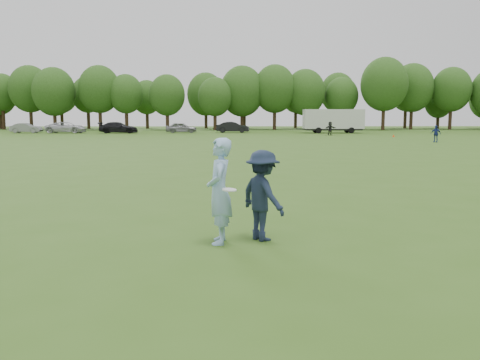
{
  "coord_description": "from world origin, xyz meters",
  "views": [
    {
      "loc": [
        0.22,
        -9.91,
        2.5
      ],
      "look_at": [
        0.51,
        0.92,
        1.1
      ],
      "focal_mm": 38.0,
      "sensor_mm": 36.0,
      "label": 1
    }
  ],
  "objects_px": {
    "car_b": "(26,128)",
    "car_e": "(181,128)",
    "player_far_b": "(436,134)",
    "car_d": "(118,128)",
    "car_c": "(67,128)",
    "field_cone": "(394,136)",
    "defender": "(263,195)",
    "car_f": "(233,127)",
    "thrower": "(220,191)",
    "player_far_d": "(330,128)",
    "cargo_trailer": "(333,120)"
  },
  "relations": [
    {
      "from": "car_b",
      "to": "car_e",
      "type": "xyz_separation_m",
      "value": [
        21.06,
        -0.15,
        0.05
      ]
    },
    {
      "from": "player_far_b",
      "to": "car_d",
      "type": "distance_m",
      "value": 40.89
    },
    {
      "from": "car_c",
      "to": "field_cone",
      "type": "height_order",
      "value": "car_c"
    },
    {
      "from": "defender",
      "to": "car_f",
      "type": "height_order",
      "value": "defender"
    },
    {
      "from": "car_f",
      "to": "field_cone",
      "type": "distance_m",
      "value": 22.74
    },
    {
      "from": "car_f",
      "to": "car_c",
      "type": "bearing_deg",
      "value": 97.06
    },
    {
      "from": "thrower",
      "to": "player_far_d",
      "type": "xyz_separation_m",
      "value": [
        12.7,
        51.66,
        -0.2
      ]
    },
    {
      "from": "thrower",
      "to": "car_c",
      "type": "bearing_deg",
      "value": -159.68
    },
    {
      "from": "player_far_d",
      "to": "car_b",
      "type": "bearing_deg",
      "value": 140.66
    },
    {
      "from": "car_d",
      "to": "car_e",
      "type": "height_order",
      "value": "car_d"
    },
    {
      "from": "car_c",
      "to": "car_f",
      "type": "bearing_deg",
      "value": -85.4
    },
    {
      "from": "thrower",
      "to": "car_c",
      "type": "xyz_separation_m",
      "value": [
        -21.57,
        60.07,
        -0.28
      ]
    },
    {
      "from": "defender",
      "to": "car_d",
      "type": "relative_size",
      "value": 0.35
    },
    {
      "from": "defender",
      "to": "car_e",
      "type": "distance_m",
      "value": 60.26
    },
    {
      "from": "player_far_d",
      "to": "car_e",
      "type": "xyz_separation_m",
      "value": [
        -18.72,
        8.44,
        -0.11
      ]
    },
    {
      "from": "car_f",
      "to": "car_e",
      "type": "bearing_deg",
      "value": 101.08
    },
    {
      "from": "player_far_d",
      "to": "player_far_b",
      "type": "bearing_deg",
      "value": -94.91
    },
    {
      "from": "player_far_b",
      "to": "player_far_d",
      "type": "bearing_deg",
      "value": 150.47
    },
    {
      "from": "car_f",
      "to": "car_d",
      "type": "bearing_deg",
      "value": 100.67
    },
    {
      "from": "player_far_b",
      "to": "car_b",
      "type": "bearing_deg",
      "value": -169.52
    },
    {
      "from": "thrower",
      "to": "cargo_trailer",
      "type": "xyz_separation_m",
      "value": [
        14.63,
        59.13,
        0.75
      ]
    },
    {
      "from": "car_b",
      "to": "car_f",
      "type": "xyz_separation_m",
      "value": [
        28.1,
        0.58,
        0.08
      ]
    },
    {
      "from": "defender",
      "to": "car_e",
      "type": "xyz_separation_m",
      "value": [
        -6.87,
        59.86,
        -0.18
      ]
    },
    {
      "from": "defender",
      "to": "field_cone",
      "type": "bearing_deg",
      "value": -55.06
    },
    {
      "from": "car_c",
      "to": "cargo_trailer",
      "type": "bearing_deg",
      "value": -88.83
    },
    {
      "from": "defender",
      "to": "car_b",
      "type": "bearing_deg",
      "value": -8.94
    },
    {
      "from": "car_b",
      "to": "thrower",
      "type": "bearing_deg",
      "value": -155.47
    },
    {
      "from": "defender",
      "to": "car_c",
      "type": "bearing_deg",
      "value": -13.36
    },
    {
      "from": "cargo_trailer",
      "to": "car_b",
      "type": "bearing_deg",
      "value": 178.46
    },
    {
      "from": "thrower",
      "to": "car_d",
      "type": "height_order",
      "value": "thrower"
    },
    {
      "from": "defender",
      "to": "field_cone",
      "type": "distance_m",
      "value": 49.86
    },
    {
      "from": "player_far_d",
      "to": "car_c",
      "type": "xyz_separation_m",
      "value": [
        -34.27,
        8.41,
        -0.08
      ]
    },
    {
      "from": "car_d",
      "to": "field_cone",
      "type": "height_order",
      "value": "car_d"
    },
    {
      "from": "defender",
      "to": "player_far_b",
      "type": "relative_size",
      "value": 1.18
    },
    {
      "from": "car_d",
      "to": "car_e",
      "type": "bearing_deg",
      "value": -85.92
    },
    {
      "from": "player_far_b",
      "to": "car_e",
      "type": "distance_m",
      "value": 34.87
    },
    {
      "from": "car_e",
      "to": "car_d",
      "type": "bearing_deg",
      "value": 93.27
    },
    {
      "from": "thrower",
      "to": "field_cone",
      "type": "bearing_deg",
      "value": 158.6
    },
    {
      "from": "car_b",
      "to": "car_d",
      "type": "bearing_deg",
      "value": -93.81
    },
    {
      "from": "car_b",
      "to": "car_d",
      "type": "relative_size",
      "value": 0.79
    },
    {
      "from": "car_c",
      "to": "car_d",
      "type": "xyz_separation_m",
      "value": [
        7.16,
        -0.73,
        -0.0
      ]
    },
    {
      "from": "player_far_b",
      "to": "car_c",
      "type": "distance_m",
      "value": 47.31
    },
    {
      "from": "car_d",
      "to": "field_cone",
      "type": "bearing_deg",
      "value": -111.88
    },
    {
      "from": "thrower",
      "to": "car_d",
      "type": "xyz_separation_m",
      "value": [
        -14.4,
        59.33,
        -0.28
      ]
    },
    {
      "from": "car_e",
      "to": "thrower",
      "type": "bearing_deg",
      "value": -176.22
    },
    {
      "from": "car_d",
      "to": "car_e",
      "type": "distance_m",
      "value": 8.42
    },
    {
      "from": "car_d",
      "to": "field_cone",
      "type": "xyz_separation_m",
      "value": [
        33.25,
        -12.61,
        -0.6
      ]
    },
    {
      "from": "car_c",
      "to": "car_e",
      "type": "bearing_deg",
      "value": -87.23
    },
    {
      "from": "car_f",
      "to": "cargo_trailer",
      "type": "relative_size",
      "value": 0.51
    },
    {
      "from": "car_c",
      "to": "car_f",
      "type": "distance_m",
      "value": 22.6
    }
  ]
}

